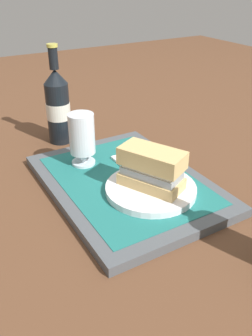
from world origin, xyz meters
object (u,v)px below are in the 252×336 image
object	(u,v)px
beer_glass	(82,137)
beer_bottle	(58,106)
plate	(151,189)
sandwich	(150,168)

from	to	relation	value
beer_glass	beer_bottle	size ratio (longest dim) A/B	0.47
plate	beer_bottle	bearing A→B (deg)	8.17
beer_glass	beer_bottle	distance (m)	0.19
sandwich	beer_glass	world-z (taller)	beer_glass
beer_bottle	plate	bearing A→B (deg)	-171.83
plate	sandwich	xyz separation A→B (m)	(0.00, 0.00, 0.05)
plate	beer_bottle	size ratio (longest dim) A/B	0.71
plate	beer_glass	bearing A→B (deg)	20.65
beer_glass	plate	bearing A→B (deg)	-159.35
plate	beer_glass	distance (m)	0.21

